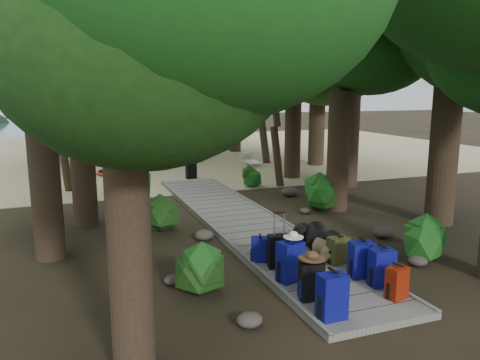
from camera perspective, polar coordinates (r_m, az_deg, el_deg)
name	(u,v)px	position (r m, az deg, el deg)	size (l,w,h in m)	color
ground	(257,235)	(11.56, 2.11, -6.68)	(120.00, 120.00, 0.00)	#2F2517
sand_beach	(148,154)	(26.74, -11.20, 3.16)	(40.00, 22.00, 0.02)	tan
boardwalk	(243,222)	(12.43, 0.34, -5.12)	(2.00, 12.00, 0.12)	slate
backpack_left_a	(332,294)	(7.27, 11.17, -13.49)	(0.41, 0.29, 0.77)	#0F067C
backpack_left_b	(311,279)	(7.86, 8.69, -11.79)	(0.38, 0.27, 0.70)	black
backpack_left_c	(290,259)	(8.49, 6.14, -9.57)	(0.44, 0.31, 0.81)	#0F067C
backpack_left_d	(260,248)	(9.44, 2.45, -8.27)	(0.35, 0.25, 0.54)	#0F067C
backpack_right_a	(397,281)	(8.22, 18.60, -11.62)	(0.33, 0.24, 0.59)	#901A02
backpack_right_b	(382,266)	(8.62, 16.89, -9.94)	(0.41, 0.29, 0.73)	#0F067C
backpack_right_c	(362,258)	(8.91, 14.61, -9.16)	(0.42, 0.30, 0.73)	#0F067C
backpack_right_d	(338,249)	(9.51, 11.85, -8.20)	(0.38, 0.28, 0.59)	#40421A
duffel_right_khaki	(328,249)	(9.82, 10.68, -8.23)	(0.36, 0.54, 0.36)	olive
duffel_right_black	(317,237)	(10.34, 9.39, -6.83)	(0.49, 0.78, 0.49)	black
suitcase_on_boardwalk	(279,251)	(9.12, 4.75, -8.63)	(0.41, 0.23, 0.64)	black
lone_suitcase_on_sand	(191,171)	(18.80, -5.98, 1.15)	(0.40, 0.23, 0.64)	black
hat_brown	(312,255)	(7.69, 8.81, -8.98)	(0.44, 0.44, 0.13)	#51351E
hat_white	(294,234)	(8.35, 6.54, -6.56)	(0.36, 0.36, 0.12)	silver
kayak	(104,172)	(19.97, -16.24, 0.91)	(0.74, 3.37, 0.34)	#AE2C0E
sun_lounger	(252,159)	(21.99, 1.49, 2.53)	(0.58, 1.79, 0.58)	silver
tree_right_b	(455,18)	(13.26, 24.72, 17.52)	(5.87, 5.87, 10.48)	black
tree_right_c	(342,51)	(13.83, 12.35, 15.11)	(5.28, 5.28, 9.13)	black
tree_right_d	(353,21)	(17.65, 13.57, 18.29)	(6.39, 6.39, 11.72)	black
tree_right_e	(294,60)	(18.87, 6.64, 14.31)	(5.17, 5.17, 9.30)	black
tree_right_f	(319,49)	(22.42, 9.62, 15.49)	(6.00, 6.00, 10.72)	black
tree_left_a	(121,62)	(5.54, -14.31, 13.77)	(4.55, 4.55, 7.58)	black
tree_left_b	(34,44)	(10.26, -23.80, 14.97)	(4.86, 4.86, 8.75)	black
tree_left_c	(76,50)	(12.62, -19.41, 14.73)	(5.13, 5.13, 8.93)	black
tree_back_a	(124,60)	(24.84, -13.94, 14.00)	(5.77, 5.77, 9.98)	black
tree_back_b	(169,60)	(27.36, -8.66, 14.28)	(5.81, 5.81, 10.37)	black
tree_back_c	(235,66)	(27.13, -0.63, 13.77)	(5.42, 5.42, 9.75)	black
tree_back_d	(44,88)	(24.96, -22.75, 10.26)	(4.31, 4.31, 7.18)	black
palm_right_a	(282,96)	(17.27, 5.10, 10.20)	(3.87, 3.87, 6.60)	#134415
palm_right_b	(265,63)	(22.95, 3.03, 14.01)	(4.93, 4.93, 9.52)	#134415
palm_right_c	(202,83)	(23.30, -4.71, 11.73)	(4.85, 4.85, 7.72)	#134415
palm_left_a	(56,103)	(17.14, -21.50, 8.76)	(3.87, 3.87, 6.16)	#134415
rock_left_a	(250,320)	(7.29, 1.18, -16.68)	(0.40, 0.36, 0.22)	#4C473F
rock_left_b	(173,280)	(8.78, -8.18, -11.95)	(0.33, 0.30, 0.18)	#4C473F
rock_left_c	(204,235)	(11.15, -4.40, -6.70)	(0.45, 0.40, 0.25)	#4C473F
rock_left_d	(154,208)	(13.98, -10.41, -3.38)	(0.32, 0.29, 0.17)	#4C473F
rock_right_a	(418,260)	(10.20, 20.86, -9.15)	(0.41, 0.37, 0.22)	#4C473F
rock_right_b	(384,232)	(11.79, 17.14, -6.10)	(0.51, 0.46, 0.28)	#4C473F
rock_right_c	(305,211)	(13.60, 7.89, -3.72)	(0.31, 0.28, 0.17)	#4C473F
rock_right_d	(290,192)	(15.74, 6.07, -1.41)	(0.57, 0.51, 0.31)	#4C473F
shrub_left_a	(208,268)	(8.18, -3.96, -10.69)	(1.06, 1.06, 0.95)	#185218
shrub_left_b	(166,215)	(11.76, -9.02, -4.28)	(0.98, 0.98, 0.88)	#185218
shrub_left_c	(132,186)	(14.79, -13.00, -0.71)	(1.31, 1.31, 1.18)	#185218
shrub_right_a	(420,237)	(10.54, 21.09, -6.54)	(1.02, 1.02, 0.92)	#185218
shrub_right_b	(316,193)	(14.00, 9.21, -1.53)	(1.14, 1.14, 1.03)	#185218
shrub_right_c	(247,178)	(17.05, 0.90, 0.29)	(0.80, 0.80, 0.72)	#185218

